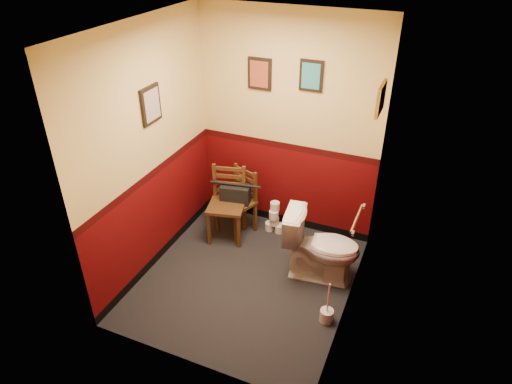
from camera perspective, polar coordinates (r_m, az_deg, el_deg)
floor at (r=5.18m, az=-1.10°, el=-10.85°), size 2.20×2.40×0.00m
ceiling at (r=3.91m, az=-1.52°, el=19.91°), size 2.20×2.40×0.00m
wall_back at (r=5.39m, az=3.98°, el=8.04°), size 2.20×0.00×2.70m
wall_front at (r=3.50m, az=-9.34°, el=-6.47°), size 2.20×0.00×2.70m
wall_left at (r=4.89m, az=-13.17°, el=4.72°), size 0.00×2.40×2.70m
wall_right at (r=4.12m, az=12.85°, el=-0.61°), size 0.00×2.40×2.70m
grab_bar at (r=4.54m, az=12.54°, el=-3.27°), size 0.05×0.56×0.06m
framed_print_back_a at (r=5.28m, az=0.45°, el=14.55°), size 0.28×0.04×0.36m
framed_print_back_b at (r=5.08m, az=6.92°, el=14.23°), size 0.26×0.04×0.34m
framed_print_left at (r=4.76m, az=-13.00°, el=10.57°), size 0.04×0.30×0.38m
framed_print_right at (r=4.36m, az=15.31°, el=11.18°), size 0.04×0.34×0.28m
toilet at (r=5.01m, az=8.22°, el=-6.81°), size 0.88×0.56×0.81m
toilet_brush at (r=4.74m, az=8.82°, el=-14.92°), size 0.14×0.14×0.49m
chair_left at (r=5.57m, az=-3.61°, el=-1.50°), size 0.52×0.52×0.92m
chair_right at (r=5.68m, az=-2.26°, el=-1.20°), size 0.51×0.51×0.85m
handbag at (r=5.58m, az=-2.57°, el=-0.21°), size 0.38×0.24×0.26m
tp_stack at (r=5.78m, az=2.31°, el=-3.44°), size 0.25×0.15×0.43m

